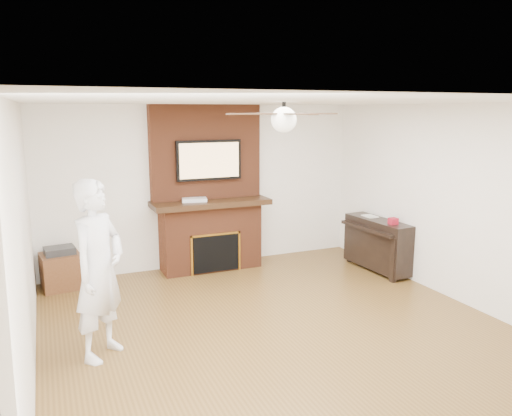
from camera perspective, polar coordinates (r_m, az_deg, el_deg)
name	(u,v)px	position (r m, az deg, el deg)	size (l,w,h in m)	color
room_shell	(283,222)	(5.28, 3.07, -1.65)	(5.36, 5.86, 2.86)	brown
fireplace	(209,205)	(7.65, -5.41, 0.38)	(1.78, 0.64, 2.50)	brown
tv	(209,160)	(7.51, -5.40, 5.46)	(1.00, 0.08, 0.60)	black
ceiling_fan	(284,119)	(5.15, 3.20, 10.16)	(1.21, 1.21, 0.31)	black
person	(99,270)	(5.11, -17.51, -6.76)	(0.65, 0.44, 1.78)	white
side_table	(61,269)	(7.41, -21.39, -6.52)	(0.56, 0.56, 0.58)	#562F18
piano	(378,243)	(7.82, 13.73, -3.93)	(0.52, 1.23, 0.88)	black
cable_box	(194,200)	(7.47, -7.06, 0.95)	(0.36, 0.21, 0.05)	silver
candle_orange	(209,267)	(7.68, -5.35, -6.76)	(0.07, 0.07, 0.13)	#DB5719
candle_green	(216,268)	(7.70, -4.58, -6.80)	(0.08, 0.08, 0.10)	#598E38
candle_cream	(222,266)	(7.78, -3.91, -6.59)	(0.08, 0.08, 0.10)	beige
candle_blue	(229,266)	(7.77, -3.15, -6.65)	(0.06, 0.06, 0.09)	#375DA7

